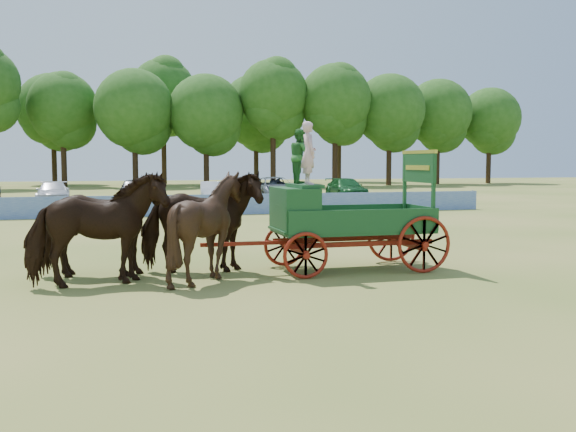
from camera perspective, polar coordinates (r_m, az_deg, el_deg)
The scene contains 9 objects.
ground at distance 16.55m, azimuth 13.62°, elevation -4.68°, with size 160.00×160.00×0.00m, color #A38D49.
horse_lead_left at distance 14.46m, azimuth -16.61°, elevation -1.15°, with size 1.34×2.94×2.48m, color black.
horse_lead_right at distance 15.56m, azimuth -16.53°, elevation -0.74°, with size 1.34×2.94×2.48m, color black.
horse_wheel_left at distance 14.60m, azimuth -7.16°, elevation -0.92°, with size 2.01×2.26×2.49m, color black.
horse_wheel_right at distance 15.69m, azimuth -7.73°, elevation -0.54°, with size 1.34×2.94×2.48m, color black.
farm_dray at distance 15.82m, azimuth 3.32°, elevation 0.65°, with size 6.00×2.00×3.65m.
sponsor_banner at distance 33.08m, azimuth -3.18°, elevation 1.07°, with size 26.00×0.08×1.05m, color #1D43A2.
parked_cars at distance 43.88m, azimuth -15.31°, elevation 2.16°, with size 36.69×6.96×1.62m.
treeline at distance 74.59m, azimuth -12.00°, elevation 9.79°, with size 89.76×23.03×15.03m.
Camera 1 is at (-7.93, -14.27, 2.70)m, focal length 40.00 mm.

